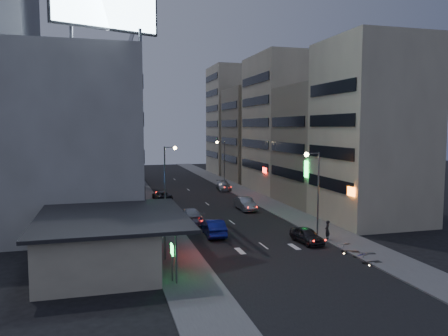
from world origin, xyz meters
name	(u,v)px	position (x,y,z in m)	size (l,w,h in m)	color
ground	(281,259)	(0.00, 0.00, 0.00)	(180.00, 180.00, 0.00)	black
sidewalk_left	(146,201)	(-8.00, 30.00, 0.06)	(4.00, 120.00, 0.12)	#4C4C4F
sidewalk_right	(253,196)	(8.00, 30.00, 0.06)	(4.00, 120.00, 0.12)	#4C4C4F
food_court	(100,240)	(-13.90, 2.00, 1.98)	(11.00, 13.00, 3.88)	beige
white_building	(71,141)	(-17.00, 20.00, 9.00)	(14.00, 24.00, 18.00)	#B6B6B1
shophouse_near	(372,132)	(15.00, 10.50, 10.00)	(10.00, 11.00, 20.00)	beige
shophouse_mid	(325,145)	(15.50, 22.00, 8.00)	(11.00, 12.00, 16.00)	gray
shophouse_far	(284,124)	(15.00, 35.00, 11.00)	(10.00, 14.00, 22.00)	beige
far_left_a	(91,130)	(-15.50, 45.00, 10.00)	(11.00, 10.00, 20.00)	#B6B6B1
far_left_b	(91,142)	(-16.00, 58.00, 7.50)	(12.00, 10.00, 15.00)	slate
far_right_a	(256,135)	(15.50, 50.00, 9.00)	(11.00, 12.00, 18.00)	gray
far_right_b	(237,120)	(16.00, 64.00, 12.00)	(12.00, 12.00, 24.00)	beige
billboard	(106,2)	(-12.99, 9.97, 21.66)	(9.52, 3.75, 6.20)	#595B60
street_lamp_right_near	(315,181)	(5.90, 6.00, 5.36)	(1.60, 0.44, 8.02)	#595B60
street_lamp_left	(168,169)	(-5.90, 22.00, 5.36)	(1.60, 0.44, 8.02)	#595B60
street_lamp_right_far	(222,157)	(5.90, 40.00, 5.36)	(1.60, 0.44, 8.02)	#595B60
parked_car_right_near	(307,235)	(4.13, 3.90, 0.70)	(1.66, 4.13, 1.41)	#29292E
parked_car_right_mid	(245,204)	(3.65, 20.41, 0.80)	(1.70, 4.88, 1.61)	#9EA0A6
parked_car_left	(162,196)	(-5.60, 30.62, 0.66)	(2.18, 4.73, 1.32)	black
parked_car_right_far	(224,186)	(5.60, 37.93, 0.73)	(2.06, 5.06, 1.47)	#A0A3A8
road_car_blue	(214,227)	(-3.40, 8.72, 0.82)	(1.73, 4.96, 1.63)	navy
road_car_silver	(190,216)	(-4.57, 14.67, 0.83)	(2.33, 5.74, 1.67)	#A0A1A8
person	(327,230)	(6.30, 4.09, 1.01)	(0.65, 0.43, 1.78)	black
scooter_black_a	(379,254)	(7.02, -2.74, 0.67)	(1.78, 0.59, 1.09)	black
scooter_silver_a	(374,246)	(7.98, -0.74, 0.68)	(1.83, 0.61, 1.12)	#96989D
scooter_blue	(365,247)	(7.09, -0.75, 0.61)	(1.62, 0.54, 0.99)	navy
scooter_black_b	(359,245)	(7.03, -0.06, 0.68)	(1.84, 0.61, 1.12)	black
scooter_silver_b	(346,237)	(7.39, 2.58, 0.66)	(1.76, 0.59, 1.07)	#ADAEB5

